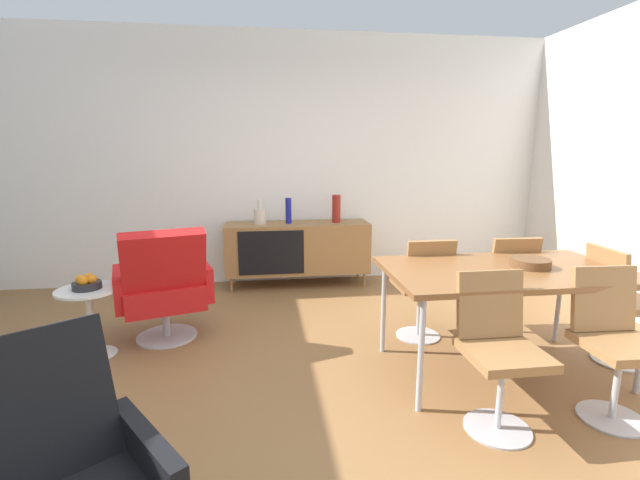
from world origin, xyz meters
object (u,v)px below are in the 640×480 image
vase_cobalt (336,209)px  vase_sculptural_dark (260,216)px  dining_chair_front_right (614,338)px  dining_chair_back_right (505,281)px  fruit_bowl (87,283)px  dining_chair_far_end (619,301)px  lounge_chair_red (164,285)px  side_table_round (90,314)px  wooden_bowl_on_table (530,263)px  dining_chair_front_left (498,346)px  sideboard (297,248)px  dining_chair_back_left (423,284)px  dining_table (505,274)px  vase_ceramic_small (288,211)px

vase_cobalt → vase_sculptural_dark: bearing=180.0°
vase_cobalt → dining_chair_front_right: 2.97m
dining_chair_back_right → fruit_bowl: (-3.24, 0.07, 0.09)m
dining_chair_front_right → fruit_bowl: dining_chair_front_right is taller
dining_chair_far_end → lounge_chair_red: lounge_chair_red is taller
dining_chair_front_right → side_table_round: 3.46m
wooden_bowl_on_table → fruit_bowl: bearing=168.6°
wooden_bowl_on_table → dining_chair_front_right: bearing=-72.6°
vase_cobalt → dining_chair_front_left: 2.78m
dining_chair_far_end → side_table_round: (-3.78, 0.63, -0.15)m
sideboard → wooden_bowl_on_table: size_ratio=6.15×
sideboard → vase_cobalt: 0.62m
vase_sculptural_dark → dining_chair_front_right: bearing=-53.8°
fruit_bowl → lounge_chair_red: bearing=20.6°
sideboard → dining_chair_front_right: bearing=-59.8°
dining_chair_back_right → dining_chair_far_end: (0.54, -0.56, 0.00)m
wooden_bowl_on_table → dining_chair_back_left: dining_chair_back_left is taller
sideboard → dining_chair_front_right: size_ratio=1.87×
dining_table → lounge_chair_red: (-2.40, 0.81, -0.23)m
vase_cobalt → dining_chair_back_right: size_ratio=0.36×
vase_ceramic_small → dining_table: bearing=-58.5°
sideboard → dining_chair_back_left: bearing=-61.3°
vase_sculptural_dark → wooden_bowl_on_table: bearing=-49.9°
dining_table → lounge_chair_red: lounge_chair_red is taller
dining_chair_back_right → side_table_round: bearing=178.8°
dining_chair_front_right → vase_sculptural_dark: bearing=126.2°
dining_table → vase_ceramic_small: bearing=121.5°
side_table_round → dining_chair_front_right: bearing=-20.1°
vase_cobalt → wooden_bowl_on_table: (0.96, -2.15, -0.10)m
dining_chair_back_right → lounge_chair_red: lounge_chair_red is taller
dining_chair_front_left → fruit_bowl: 2.81m
dining_chair_front_right → side_table_round: dining_chair_front_right is taller
sideboard → vase_cobalt: size_ratio=5.19×
dining_table → dining_chair_back_left: dining_chair_back_left is taller
dining_chair_far_end → vase_ceramic_small: bearing=135.7°
lounge_chair_red → fruit_bowl: lounge_chair_red is taller
dining_chair_front_left → dining_chair_back_left: size_ratio=1.00×
dining_chair_back_left → side_table_round: (-2.54, 0.07, -0.15)m
vase_sculptural_dark → side_table_round: 2.04m
fruit_bowl → dining_chair_back_left: bearing=-1.5°
sideboard → wooden_bowl_on_table: wooden_bowl_on_table is taller
vase_sculptural_dark → dining_table: vase_sculptural_dark is taller
vase_cobalt → dining_chair_front_left: (0.43, -2.71, -0.40)m
vase_cobalt → vase_sculptural_dark: (-0.85, 0.00, -0.06)m
dining_chair_far_end → dining_table: bearing=-179.8°
vase_ceramic_small → dining_chair_front_right: size_ratio=0.33×
vase_sculptural_dark → dining_chair_back_left: (1.28, -1.60, -0.34)m
lounge_chair_red → wooden_bowl_on_table: bearing=-17.5°
vase_cobalt → side_table_round: 2.67m
vase_ceramic_small → wooden_bowl_on_table: vase_ceramic_small is taller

